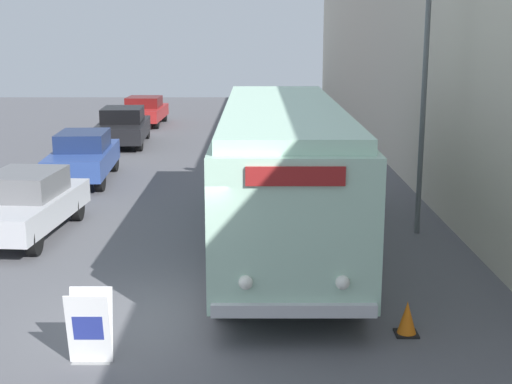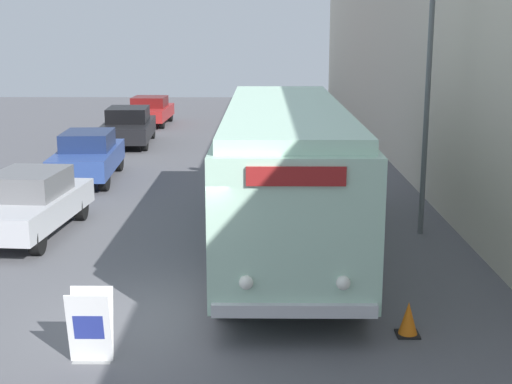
{
  "view_description": "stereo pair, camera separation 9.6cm",
  "coord_description": "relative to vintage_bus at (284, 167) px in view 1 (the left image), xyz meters",
  "views": [
    {
      "loc": [
        1.65,
        -10.96,
        4.7
      ],
      "look_at": [
        1.61,
        1.65,
        1.82
      ],
      "focal_mm": 50.0,
      "sensor_mm": 36.0,
      "label": 1
    },
    {
      "loc": [
        1.74,
        -10.95,
        4.7
      ],
      "look_at": [
        1.61,
        1.65,
        1.82
      ],
      "focal_mm": 50.0,
      "sensor_mm": 36.0,
      "label": 2
    }
  ],
  "objects": [
    {
      "name": "parked_car_near",
      "position": [
        -5.92,
        0.84,
        -1.02
      ],
      "size": [
        2.06,
        4.4,
        1.5
      ],
      "rotation": [
        0.0,
        0.0,
        -0.08
      ],
      "color": "black",
      "rests_on": "ground_plane"
    },
    {
      "name": "traffic_cone",
      "position": [
        1.81,
        -4.74,
        -1.52
      ],
      "size": [
        0.36,
        0.36,
        0.55
      ],
      "color": "black",
      "rests_on": "ground_plane"
    },
    {
      "name": "sign_board",
      "position": [
        -2.95,
        -5.68,
        -1.26
      ],
      "size": [
        0.62,
        0.4,
        1.09
      ],
      "color": "gray",
      "rests_on": "ground_plane"
    },
    {
      "name": "streetlamp",
      "position": [
        3.25,
        1.05,
        2.8
      ],
      "size": [
        0.36,
        0.36,
        7.2
      ],
      "color": "#595E60",
      "rests_on": "ground_plane"
    },
    {
      "name": "parked_car_mid",
      "position": [
        -6.04,
        7.03,
        -0.99
      ],
      "size": [
        2.0,
        4.57,
        1.56
      ],
      "rotation": [
        0.0,
        0.0,
        0.06
      ],
      "color": "black",
      "rests_on": "ground_plane"
    },
    {
      "name": "parked_car_far",
      "position": [
        -6.12,
        14.32,
        -1.02
      ],
      "size": [
        2.21,
        4.82,
        1.55
      ],
      "rotation": [
        0.0,
        0.0,
        0.07
      ],
      "color": "black",
      "rests_on": "ground_plane"
    },
    {
      "name": "building_wall_right",
      "position": [
        4.3,
        5.75,
        2.16
      ],
      "size": [
        0.3,
        60.0,
        7.89
      ],
      "color": "beige",
      "rests_on": "ground_plane"
    },
    {
      "name": "vintage_bus",
      "position": [
        0.0,
        0.0,
        0.0
      ],
      "size": [
        2.61,
        10.58,
        3.15
      ],
      "color": "black",
      "rests_on": "ground_plane"
    },
    {
      "name": "ground_plane",
      "position": [
        -2.21,
        -4.25,
        -1.79
      ],
      "size": [
        80.0,
        80.0,
        0.0
      ],
      "primitive_type": "plane",
      "color": "#56565B"
    },
    {
      "name": "parked_car_distant",
      "position": [
        -6.21,
        20.67,
        -1.06
      ],
      "size": [
        1.98,
        4.21,
        1.41
      ],
      "rotation": [
        0.0,
        0.0,
        -0.02
      ],
      "color": "black",
      "rests_on": "ground_plane"
    }
  ]
}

